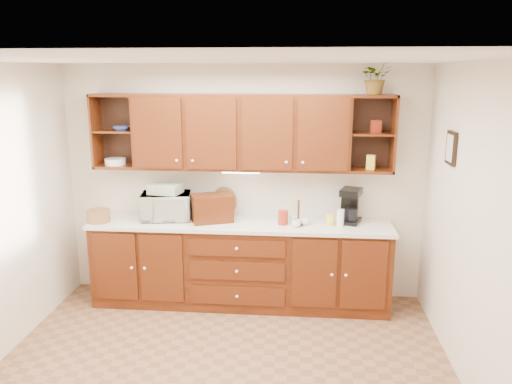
% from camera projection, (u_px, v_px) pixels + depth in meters
% --- Properties ---
extents(floor, '(4.00, 4.00, 0.00)m').
position_uv_depth(floor, '(220.00, 378.00, 4.20)').
color(floor, '#8A5F3F').
rests_on(floor, ground).
extents(ceiling, '(4.00, 4.00, 0.00)m').
position_uv_depth(ceiling, '(214.00, 59.00, 3.59)').
color(ceiling, white).
rests_on(ceiling, back_wall).
extents(back_wall, '(4.00, 0.00, 4.00)m').
position_uv_depth(back_wall, '(243.00, 183.00, 5.59)').
color(back_wall, beige).
rests_on(back_wall, floor).
extents(right_wall, '(0.00, 3.50, 3.50)m').
position_uv_depth(right_wall, '(482.00, 239.00, 3.72)').
color(right_wall, beige).
rests_on(right_wall, floor).
extents(base_cabinets, '(3.20, 0.60, 0.90)m').
position_uv_depth(base_cabinets, '(241.00, 264.00, 5.50)').
color(base_cabinets, '#321405').
rests_on(base_cabinets, floor).
extents(countertop, '(3.24, 0.64, 0.04)m').
position_uv_depth(countertop, '(240.00, 224.00, 5.38)').
color(countertop, silver).
rests_on(countertop, base_cabinets).
extents(upper_cabinets, '(3.20, 0.33, 0.80)m').
position_uv_depth(upper_cabinets, '(242.00, 132.00, 5.29)').
color(upper_cabinets, '#321405').
rests_on(upper_cabinets, back_wall).
extents(undercabinet_light, '(0.40, 0.05, 0.02)m').
position_uv_depth(undercabinet_light, '(241.00, 172.00, 5.34)').
color(undercabinet_light, white).
rests_on(undercabinet_light, upper_cabinets).
extents(framed_picture, '(0.03, 0.24, 0.30)m').
position_uv_depth(framed_picture, '(451.00, 148.00, 4.47)').
color(framed_picture, black).
rests_on(framed_picture, right_wall).
extents(wicker_basket, '(0.30, 0.30, 0.13)m').
position_uv_depth(wicker_basket, '(99.00, 216.00, 5.37)').
color(wicker_basket, olive).
rests_on(wicker_basket, countertop).
extents(microwave, '(0.58, 0.44, 0.29)m').
position_uv_depth(microwave, '(166.00, 206.00, 5.45)').
color(microwave, beige).
rests_on(microwave, countertop).
extents(towel_stack, '(0.37, 0.30, 0.10)m').
position_uv_depth(towel_stack, '(165.00, 189.00, 5.40)').
color(towel_stack, '#E1CE69').
rests_on(towel_stack, microwave).
extents(wine_bottle, '(0.07, 0.07, 0.28)m').
position_uv_depth(wine_bottle, '(170.00, 204.00, 5.55)').
color(wine_bottle, '#10321B').
rests_on(wine_bottle, countertop).
extents(woven_tray, '(0.33, 0.21, 0.32)m').
position_uv_depth(woven_tray, '(224.00, 214.00, 5.63)').
color(woven_tray, olive).
rests_on(woven_tray, countertop).
extents(bread_box, '(0.49, 0.40, 0.30)m').
position_uv_depth(bread_box, '(212.00, 208.00, 5.36)').
color(bread_box, '#321405').
rests_on(bread_box, countertop).
extents(mug_tree, '(0.24, 0.24, 0.27)m').
position_uv_depth(mug_tree, '(298.00, 221.00, 5.25)').
color(mug_tree, '#321405').
rests_on(mug_tree, countertop).
extents(canister_red, '(0.14, 0.14, 0.15)m').
position_uv_depth(canister_red, '(283.00, 217.00, 5.27)').
color(canister_red, maroon).
rests_on(canister_red, countertop).
extents(canister_white, '(0.09, 0.09, 0.18)m').
position_uv_depth(canister_white, '(340.00, 218.00, 5.21)').
color(canister_white, white).
rests_on(canister_white, countertop).
extents(canister_yellow, '(0.11, 0.11, 0.12)m').
position_uv_depth(canister_yellow, '(330.00, 220.00, 5.24)').
color(canister_yellow, yellow).
rests_on(canister_yellow, countertop).
extents(coffee_maker, '(0.27, 0.31, 0.37)m').
position_uv_depth(coffee_maker, '(350.00, 206.00, 5.33)').
color(coffee_maker, black).
rests_on(coffee_maker, countertop).
extents(bowl_stack, '(0.22, 0.22, 0.04)m').
position_uv_depth(bowl_stack, '(121.00, 128.00, 5.36)').
color(bowl_stack, '#293E99').
rests_on(bowl_stack, upper_cabinets).
extents(plate_stack, '(0.25, 0.25, 0.07)m').
position_uv_depth(plate_stack, '(115.00, 162.00, 5.48)').
color(plate_stack, white).
rests_on(plate_stack, upper_cabinets).
extents(pantry_box_yellow, '(0.10, 0.09, 0.15)m').
position_uv_depth(pantry_box_yellow, '(371.00, 162.00, 5.21)').
color(pantry_box_yellow, yellow).
rests_on(pantry_box_yellow, upper_cabinets).
extents(pantry_box_red, '(0.11, 0.10, 0.13)m').
position_uv_depth(pantry_box_red, '(376.00, 127.00, 5.14)').
color(pantry_box_red, maroon).
rests_on(pantry_box_red, upper_cabinets).
extents(potted_plant, '(0.38, 0.35, 0.35)m').
position_uv_depth(potted_plant, '(376.00, 77.00, 4.98)').
color(potted_plant, '#999999').
rests_on(potted_plant, upper_cabinets).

